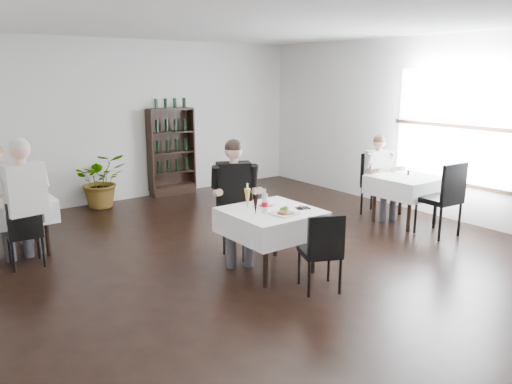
% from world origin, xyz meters
% --- Properties ---
extents(room_shell, '(9.00, 9.00, 9.00)m').
position_xyz_m(room_shell, '(0.00, 0.00, 1.50)').
color(room_shell, black).
rests_on(room_shell, ground).
extents(window_right, '(0.06, 2.30, 1.85)m').
position_xyz_m(window_right, '(3.48, 0.00, 1.50)').
color(window_right, white).
rests_on(window_right, room_shell).
extents(wine_shelf, '(0.90, 0.28, 1.75)m').
position_xyz_m(wine_shelf, '(0.60, 4.31, 0.85)').
color(wine_shelf, black).
rests_on(wine_shelf, ground).
extents(main_table, '(1.03, 1.03, 0.77)m').
position_xyz_m(main_table, '(-0.30, 0.00, 0.62)').
color(main_table, black).
rests_on(main_table, ground).
extents(left_table, '(0.98, 0.98, 0.77)m').
position_xyz_m(left_table, '(-2.70, 2.50, 0.62)').
color(left_table, black).
rests_on(left_table, ground).
extents(right_table, '(0.98, 0.98, 0.77)m').
position_xyz_m(right_table, '(2.70, 0.30, 0.62)').
color(right_table, black).
rests_on(right_table, ground).
extents(potted_tree, '(1.03, 0.94, 0.99)m').
position_xyz_m(potted_tree, '(-0.88, 4.20, 0.50)').
color(potted_tree, '#23541C').
rests_on(potted_tree, ground).
extents(main_chair_far, '(0.50, 0.50, 0.98)m').
position_xyz_m(main_chair_far, '(-0.25, 0.72, 0.56)').
color(main_chair_far, black).
rests_on(main_chair_far, ground).
extents(main_chair_near, '(0.55, 0.55, 0.90)m').
position_xyz_m(main_chair_near, '(-0.24, -0.83, 0.52)').
color(main_chair_near, black).
rests_on(main_chair_near, ground).
extents(left_chair_far, '(0.54, 0.54, 0.94)m').
position_xyz_m(left_chair_far, '(-2.66, 3.30, 0.54)').
color(left_chair_far, black).
rests_on(left_chair_far, ground).
extents(left_chair_near, '(0.42, 0.43, 0.87)m').
position_xyz_m(left_chair_near, '(-2.68, 1.89, 0.50)').
color(left_chair_near, black).
rests_on(left_chair_near, ground).
extents(right_chair_far, '(0.60, 0.61, 1.06)m').
position_xyz_m(right_chair_far, '(2.74, 0.98, 0.60)').
color(right_chair_far, black).
rests_on(right_chair_far, ground).
extents(right_chair_near, '(0.55, 0.55, 1.12)m').
position_xyz_m(right_chair_near, '(2.58, -0.48, 0.64)').
color(right_chair_near, black).
rests_on(right_chair_near, ground).
extents(diner_main, '(0.70, 0.74, 1.56)m').
position_xyz_m(diner_main, '(-0.41, 0.60, 0.91)').
color(diner_main, '#46454E').
rests_on(diner_main, ground).
extents(diner_left_far, '(0.56, 0.58, 1.40)m').
position_xyz_m(diner_left_far, '(-2.68, 3.16, 0.81)').
color(diner_left_far, '#46454E').
rests_on(diner_left_far, ground).
extents(diner_left_near, '(0.65, 0.67, 1.63)m').
position_xyz_m(diner_left_near, '(-2.65, 1.94, 0.95)').
color(diner_left_near, '#46454E').
rests_on(diner_left_near, ground).
extents(diner_right_far, '(0.57, 0.61, 1.39)m').
position_xyz_m(diner_right_far, '(2.65, 0.79, 0.80)').
color(diner_right_far, '#46454E').
rests_on(diner_right_far, ground).
extents(plate_far, '(0.29, 0.29, 0.07)m').
position_xyz_m(plate_far, '(-0.27, 0.16, 0.79)').
color(plate_far, white).
rests_on(plate_far, main_table).
extents(plate_near, '(0.31, 0.31, 0.08)m').
position_xyz_m(plate_near, '(-0.30, -0.25, 0.79)').
color(plate_near, white).
rests_on(plate_near, main_table).
extents(pilsner_dark, '(0.07, 0.07, 0.30)m').
position_xyz_m(pilsner_dark, '(-0.57, -0.05, 0.89)').
color(pilsner_dark, black).
rests_on(pilsner_dark, main_table).
extents(pilsner_lager, '(0.08, 0.08, 0.33)m').
position_xyz_m(pilsner_lager, '(-0.54, 0.16, 0.91)').
color(pilsner_lager, gold).
rests_on(pilsner_lager, main_table).
extents(coke_bottle, '(0.07, 0.07, 0.29)m').
position_xyz_m(coke_bottle, '(-0.43, -0.04, 0.88)').
color(coke_bottle, silver).
rests_on(coke_bottle, main_table).
extents(napkin_cutlery, '(0.19, 0.18, 0.02)m').
position_xyz_m(napkin_cutlery, '(0.06, -0.17, 0.78)').
color(napkin_cutlery, black).
rests_on(napkin_cutlery, main_table).
extents(pepper_mill, '(0.05, 0.05, 0.09)m').
position_xyz_m(pepper_mill, '(2.79, 0.34, 0.81)').
color(pepper_mill, black).
rests_on(pepper_mill, right_table).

